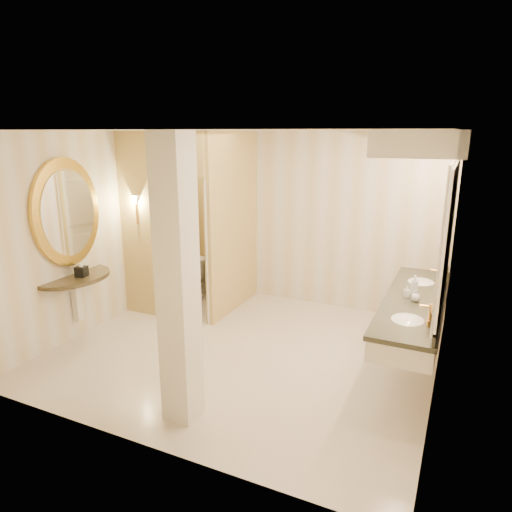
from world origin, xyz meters
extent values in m
plane|color=beige|center=(0.00, 0.00, 0.00)|extent=(4.50, 4.50, 0.00)
plane|color=silver|center=(0.00, 0.00, 2.70)|extent=(4.50, 4.50, 0.00)
cube|color=beige|center=(0.00, 2.00, 1.35)|extent=(4.50, 0.02, 2.70)
cube|color=beige|center=(0.00, -2.00, 1.35)|extent=(4.50, 0.02, 2.70)
cube|color=beige|center=(-2.25, 0.00, 1.35)|extent=(0.02, 4.00, 2.70)
cube|color=beige|center=(2.25, 0.00, 1.35)|extent=(0.02, 4.00, 2.70)
cube|color=#E1D175|center=(-0.80, 1.25, 1.35)|extent=(0.10, 1.50, 2.70)
cube|color=#E1D175|center=(-1.93, 0.50, 1.35)|extent=(0.65, 0.10, 2.70)
cube|color=#E1D175|center=(-1.20, 0.50, 2.40)|extent=(0.80, 0.10, 0.60)
cube|color=silver|center=(-0.95, 0.87, 1.05)|extent=(0.35, 0.76, 2.10)
cylinder|color=gold|center=(-1.93, 0.43, 1.55)|extent=(0.03, 0.03, 0.30)
cone|color=silver|center=(-1.93, 0.43, 1.75)|extent=(0.14, 0.14, 0.14)
cube|color=silver|center=(1.95, 0.40, 0.73)|extent=(0.60, 2.42, 0.24)
cube|color=black|center=(1.95, 0.40, 0.85)|extent=(0.64, 2.46, 0.05)
cube|color=black|center=(2.23, 0.40, 0.92)|extent=(0.03, 2.42, 0.10)
ellipsoid|color=white|center=(1.95, -0.25, 0.83)|extent=(0.40, 0.44, 0.15)
cylinder|color=gold|center=(2.15, -0.25, 0.96)|extent=(0.03, 0.03, 0.22)
ellipsoid|color=white|center=(1.95, 1.05, 0.83)|extent=(0.40, 0.44, 0.15)
cylinder|color=gold|center=(2.15, 1.05, 0.96)|extent=(0.03, 0.03, 0.22)
cube|color=white|center=(2.23, 0.40, 1.70)|extent=(0.03, 2.42, 1.40)
cube|color=silver|center=(1.95, 0.40, 2.59)|extent=(0.75, 2.62, 0.22)
cylinder|color=black|center=(-2.23, -0.57, 0.85)|extent=(1.06, 1.06, 0.05)
cube|color=silver|center=(-2.19, -0.57, 0.55)|extent=(0.10, 0.10, 0.60)
cylinder|color=gold|center=(-2.21, -0.57, 1.70)|extent=(0.07, 1.06, 1.06)
cylinder|color=white|center=(-2.17, -0.57, 1.70)|extent=(0.02, 0.84, 0.84)
cube|color=silver|center=(0.07, -1.47, 1.35)|extent=(0.30, 0.30, 2.70)
cube|color=black|center=(-2.06, -0.56, 0.94)|extent=(0.16, 0.16, 0.13)
imported|color=white|center=(-1.51, 1.58, 0.38)|extent=(0.51, 0.79, 0.75)
imported|color=beige|center=(1.85, 0.41, 0.94)|extent=(0.08, 0.08, 0.13)
imported|color=silver|center=(1.96, 0.31, 0.94)|extent=(0.12, 0.12, 0.13)
imported|color=#C6B28C|center=(1.92, 0.51, 0.99)|extent=(0.10, 0.10, 0.24)
camera|label=1|loc=(2.35, -4.72, 2.68)|focal=32.00mm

